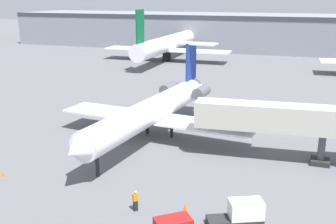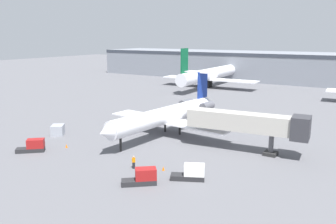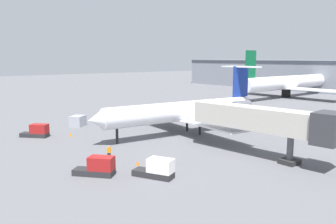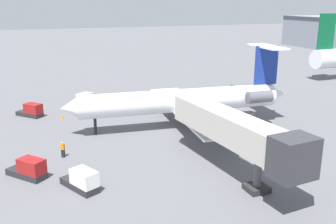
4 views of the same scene
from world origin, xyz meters
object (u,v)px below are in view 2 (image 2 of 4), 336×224
jet_bridge (253,123)px  baggage_tug_spare (191,173)px  traffic_cone_mid (163,168)px  traffic_cone_near (66,146)px  regional_jet (168,114)px  baggage_tug_lead (143,177)px  ground_crew_marshaller (134,162)px  parked_airliner_west_end (209,75)px  baggage_tug_trailing (33,146)px  cargo_container_uld (58,130)px

jet_bridge → baggage_tug_spare: size_ratio=4.19×
traffic_cone_mid → traffic_cone_near: bearing=179.8°
regional_jet → traffic_cone_mid: bearing=-60.4°
regional_jet → baggage_tug_lead: 21.25m
ground_crew_marshaller → traffic_cone_near: bearing=173.9°
baggage_tug_lead → parked_airliner_west_end: parked_airliner_west_end is taller
baggage_tug_trailing → baggage_tug_spare: 24.80m
baggage_tug_spare → parked_airliner_west_end: 76.99m
baggage_tug_spare → traffic_cone_near: size_ratio=7.66×
regional_jet → traffic_cone_mid: (8.22, -14.46, -3.30)m
baggage_tug_spare → jet_bridge: bearing=78.2°
cargo_container_uld → traffic_cone_mid: 24.55m
traffic_cone_mid → baggage_tug_spare: bearing=-9.4°
regional_jet → parked_airliner_west_end: 58.18m
baggage_tug_lead → traffic_cone_mid: size_ratio=7.21×
baggage_tug_lead → parked_airliner_west_end: (-26.95, 74.46, 3.39)m
traffic_cone_near → traffic_cone_mid: bearing=-0.2°
baggage_tug_lead → traffic_cone_near: size_ratio=7.21×
baggage_tug_trailing → traffic_cone_near: bearing=55.8°
baggage_tug_lead → baggage_tug_spare: 5.80m
baggage_tug_lead → parked_airliner_west_end: bearing=109.9°
ground_crew_marshaller → parked_airliner_west_end: bearing=108.0°
jet_bridge → parked_airliner_west_end: bearing=120.8°
jet_bridge → baggage_tug_lead: bearing=-111.5°
regional_jet → baggage_tug_lead: (8.51, -19.28, -2.74)m
traffic_cone_near → parked_airliner_west_end: parked_airliner_west_end is taller
ground_crew_marshaller → baggage_tug_lead: bearing=-41.1°
jet_bridge → traffic_cone_mid: (-7.22, -12.74, -4.10)m
jet_bridge → parked_airliner_west_end: (-33.88, 56.89, -0.15)m
jet_bridge → traffic_cone_mid: jet_bridge is taller
regional_jet → jet_bridge: regional_jet is taller
parked_airliner_west_end → baggage_tug_lead: bearing=-70.1°
cargo_container_uld → traffic_cone_near: bearing=-32.3°
baggage_tug_spare → traffic_cone_near: (-21.98, 0.80, -0.56)m
jet_bridge → baggage_tug_lead: jet_bridge is taller
parked_airliner_west_end → traffic_cone_mid: bearing=-69.1°
regional_jet → parked_airliner_west_end: (-18.44, 55.18, 0.65)m
cargo_container_uld → parked_airliner_west_end: 65.52m
regional_jet → baggage_tug_spare: regional_jet is taller
baggage_tug_trailing → baggage_tug_spare: (24.61, 3.07, 0.00)m
jet_bridge → ground_crew_marshaller: bearing=-127.4°
baggage_tug_lead → traffic_cone_near: bearing=164.7°
regional_jet → traffic_cone_near: regional_jet is taller
regional_jet → traffic_cone_near: bearing=-123.0°
baggage_tug_trailing → traffic_cone_near: baggage_tug_trailing is taller
ground_crew_marshaller → cargo_container_uld: (-20.57, 5.67, 0.03)m
baggage_tug_lead → cargo_container_uld: 26.09m
baggage_tug_trailing → ground_crew_marshaller: bearing=8.2°
baggage_tug_lead → traffic_cone_mid: bearing=93.4°
baggage_tug_trailing → cargo_container_uld: baggage_tug_trailing is taller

